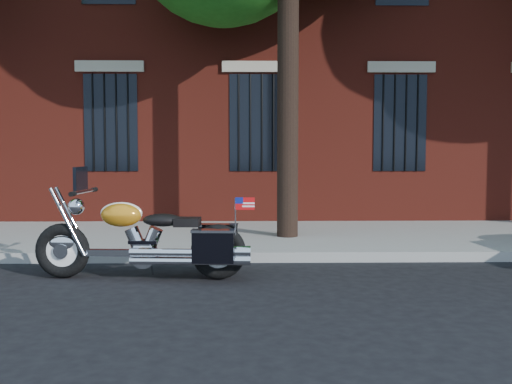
{
  "coord_description": "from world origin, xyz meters",
  "views": [
    {
      "loc": [
        -0.22,
        -6.82,
        1.59
      ],
      "look_at": [
        -0.08,
        0.8,
        1.06
      ],
      "focal_mm": 40.0,
      "sensor_mm": 36.0,
      "label": 1
    }
  ],
  "objects": [
    {
      "name": "ground",
      "position": [
        0.0,
        0.0,
        0.0
      ],
      "size": [
        120.0,
        120.0,
        0.0
      ],
      "primitive_type": "plane",
      "color": "black",
      "rests_on": "ground"
    },
    {
      "name": "curb",
      "position": [
        0.0,
        1.38,
        0.07
      ],
      "size": [
        40.0,
        0.16,
        0.15
      ],
      "primitive_type": "cube",
      "color": "gray",
      "rests_on": "ground"
    },
    {
      "name": "sidewalk",
      "position": [
        0.0,
        3.26,
        0.07
      ],
      "size": [
        40.0,
        3.6,
        0.15
      ],
      "primitive_type": "cube",
      "color": "gray",
      "rests_on": "ground"
    },
    {
      "name": "building",
      "position": [
        0.0,
        10.06,
        6.0
      ],
      "size": [
        26.0,
        10.08,
        12.0
      ],
      "color": "maroon",
      "rests_on": "ground"
    },
    {
      "name": "motorcycle",
      "position": [
        -1.4,
        0.26,
        0.48
      ],
      "size": [
        2.77,
        0.88,
        1.41
      ],
      "rotation": [
        0.0,
        0.0,
        -0.06
      ],
      "color": "black",
      "rests_on": "ground"
    }
  ]
}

